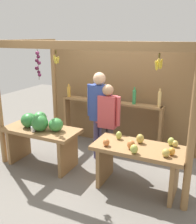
% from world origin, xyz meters
% --- Properties ---
extents(ground_plane, '(12.00, 12.00, 0.00)m').
position_xyz_m(ground_plane, '(0.00, 0.00, 0.00)').
color(ground_plane, slate).
rests_on(ground_plane, ground).
extents(market_stall, '(3.40, 1.83, 2.23)m').
position_xyz_m(market_stall, '(-0.00, 0.41, 1.29)').
color(market_stall, olive).
rests_on(market_stall, ground).
extents(fruit_counter_left, '(1.38, 0.67, 0.99)m').
position_xyz_m(fruit_counter_left, '(-0.91, -0.64, 0.65)').
color(fruit_counter_left, olive).
rests_on(fruit_counter_left, ground).
extents(fruit_counter_right, '(1.38, 0.64, 0.85)m').
position_xyz_m(fruit_counter_right, '(0.91, -0.65, 0.54)').
color(fruit_counter_right, olive).
rests_on(fruit_counter_right, ground).
extents(bottle_shelf_unit, '(2.18, 0.22, 1.35)m').
position_xyz_m(bottle_shelf_unit, '(-0.10, 0.65, 0.79)').
color(bottle_shelf_unit, olive).
rests_on(bottle_shelf_unit, ground).
extents(vendor_man, '(0.48, 0.23, 1.68)m').
position_xyz_m(vendor_man, '(-0.06, 0.02, 1.01)').
color(vendor_man, '#4A4169').
rests_on(vendor_man, ground).
extents(vendor_woman, '(0.48, 0.20, 1.48)m').
position_xyz_m(vendor_woman, '(0.13, -0.04, 0.88)').
color(vendor_woman, '#463D3F').
rests_on(vendor_woman, ground).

